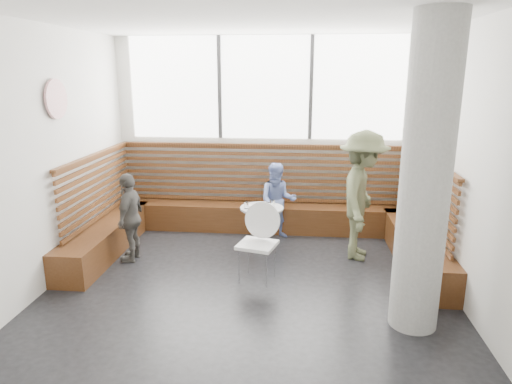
# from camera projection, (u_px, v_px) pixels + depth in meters

# --- Properties ---
(room) EXTENTS (5.00, 5.00, 3.20)m
(room) POSITION_uv_depth(u_px,v_px,m) (247.00, 164.00, 5.27)
(room) COLOR silver
(room) RESTS_ON ground
(booth) EXTENTS (5.00, 2.50, 1.44)m
(booth) POSITION_uv_depth(u_px,v_px,m) (261.00, 216.00, 7.28)
(booth) COLOR #422410
(booth) RESTS_ON ground
(concrete_column) EXTENTS (0.50, 0.50, 3.20)m
(concrete_column) POSITION_uv_depth(u_px,v_px,m) (426.00, 179.00, 4.51)
(concrete_column) COLOR gray
(concrete_column) RESTS_ON ground
(wall_art) EXTENTS (0.03, 0.50, 0.50)m
(wall_art) POSITION_uv_depth(u_px,v_px,m) (56.00, 99.00, 5.71)
(wall_art) COLOR white
(wall_art) RESTS_ON room
(cafe_table) EXTENTS (0.65, 0.65, 0.67)m
(cafe_table) POSITION_uv_depth(u_px,v_px,m) (262.00, 219.00, 6.86)
(cafe_table) COLOR silver
(cafe_table) RESTS_ON ground
(cafe_chair) EXTENTS (0.48, 0.47, 1.00)m
(cafe_chair) POSITION_uv_depth(u_px,v_px,m) (258.00, 235.00, 5.87)
(cafe_chair) COLOR white
(cafe_chair) RESTS_ON ground
(adult_man) EXTENTS (0.93, 1.32, 1.86)m
(adult_man) POSITION_uv_depth(u_px,v_px,m) (362.00, 196.00, 6.46)
(adult_man) COLOR #555B3C
(adult_man) RESTS_ON ground
(child_back) EXTENTS (0.63, 0.51, 1.24)m
(child_back) POSITION_uv_depth(u_px,v_px,m) (278.00, 201.00, 7.33)
(child_back) COLOR #7082C2
(child_back) RESTS_ON ground
(child_left) EXTENTS (0.32, 0.75, 1.27)m
(child_left) POSITION_uv_depth(u_px,v_px,m) (130.00, 217.00, 6.45)
(child_left) COLOR #524F4A
(child_left) RESTS_ON ground
(plate_near) EXTENTS (0.19, 0.19, 0.01)m
(plate_near) POSITION_uv_depth(u_px,v_px,m) (254.00, 206.00, 6.88)
(plate_near) COLOR white
(plate_near) RESTS_ON cafe_table
(plate_far) EXTENTS (0.21, 0.21, 0.01)m
(plate_far) POSITION_uv_depth(u_px,v_px,m) (265.00, 205.00, 6.91)
(plate_far) COLOR white
(plate_far) RESTS_ON cafe_table
(glass_left) EXTENTS (0.06, 0.06, 0.10)m
(glass_left) POSITION_uv_depth(u_px,v_px,m) (246.00, 205.00, 6.74)
(glass_left) COLOR white
(glass_left) RESTS_ON cafe_table
(glass_mid) EXTENTS (0.07, 0.07, 0.10)m
(glass_mid) POSITION_uv_depth(u_px,v_px,m) (268.00, 206.00, 6.71)
(glass_mid) COLOR white
(glass_mid) RESTS_ON cafe_table
(glass_right) EXTENTS (0.08, 0.08, 0.12)m
(glass_right) POSITION_uv_depth(u_px,v_px,m) (272.00, 204.00, 6.78)
(glass_right) COLOR white
(glass_right) RESTS_ON cafe_table
(menu_card) EXTENTS (0.24, 0.20, 0.00)m
(menu_card) POSITION_uv_depth(u_px,v_px,m) (265.00, 212.00, 6.59)
(menu_card) COLOR #A5C64C
(menu_card) RESTS_ON cafe_table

